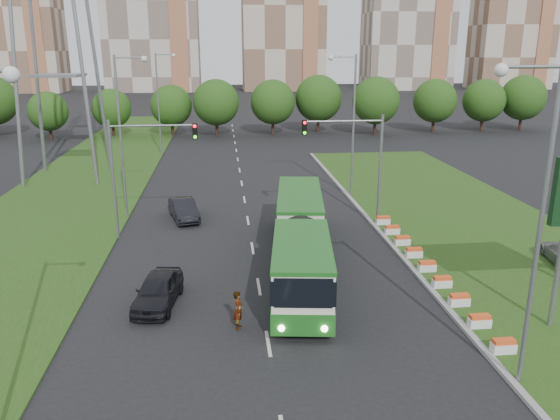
{
  "coord_description": "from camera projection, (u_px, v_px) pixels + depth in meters",
  "views": [
    {
      "loc": [
        -4.73,
        -27.14,
        12.32
      ],
      "look_at": [
        -1.24,
        5.73,
        2.6
      ],
      "focal_mm": 35.0,
      "sensor_mm": 36.0,
      "label": 1
    }
  ],
  "objects": [
    {
      "name": "car_left_far",
      "position": [
        184.0,
        209.0,
        41.08
      ],
      "size": [
        2.75,
        4.97,
        1.55
      ],
      "primitive_type": "imported",
      "rotation": [
        0.0,
        0.0,
        0.25
      ],
      "color": "black",
      "rests_on": "ground"
    },
    {
      "name": "left_verge",
      "position": [
        84.0,
        184.0,
        51.85
      ],
      "size": [
        12.0,
        110.0,
        0.1
      ],
      "primitive_type": "cube",
      "color": "#234513",
      "rests_on": "ground"
    },
    {
      "name": "pedestrian",
      "position": [
        238.0,
        310.0,
        24.89
      ],
      "size": [
        0.51,
        0.71,
        1.83
      ],
      "primitive_type": "imported",
      "rotation": [
        0.0,
        0.0,
        1.45
      ],
      "color": "gray",
      "rests_on": "ground"
    },
    {
      "name": "car_left_near",
      "position": [
        158.0,
        290.0,
        27.21
      ],
      "size": [
        2.54,
        4.9,
        1.6
      ],
      "primitive_type": "imported",
      "rotation": [
        0.0,
        0.0,
        -0.15
      ],
      "color": "black",
      "rests_on": "ground"
    },
    {
      "name": "tree_line",
      "position": [
        320.0,
        104.0,
        82.06
      ],
      "size": [
        120.0,
        8.0,
        9.0
      ],
      "primitive_type": null,
      "color": "#214A13",
      "rests_on": "ground"
    },
    {
      "name": "median_kerb",
      "position": [
        380.0,
        232.0,
        38.07
      ],
      "size": [
        0.3,
        60.0,
        0.18
      ],
      "primitive_type": "cube",
      "color": "gray",
      "rests_on": "ground"
    },
    {
      "name": "midrise_east",
      "position": [
        513.0,
        25.0,
        176.44
      ],
      "size": [
        24.0,
        14.0,
        40.0
      ],
      "primitive_type": "cube",
      "color": "beige",
      "rests_on": "ground"
    },
    {
      "name": "shopping_trolley",
      "position": [
        277.0,
        327.0,
        24.61
      ],
      "size": [
        0.34,
        0.36,
        0.58
      ],
      "rotation": [
        0.0,
        0.0,
        0.13
      ],
      "color": "#EC4C0C",
      "rests_on": "ground"
    },
    {
      "name": "flower_planters",
      "position": [
        427.0,
        266.0,
        31.16
      ],
      "size": [
        1.1,
        18.1,
        0.6
      ],
      "primitive_type": null,
      "color": "silver",
      "rests_on": "grass_median"
    },
    {
      "name": "apartment_tower_west",
      "position": [
        12.0,
        8.0,
        159.57
      ],
      "size": [
        26.0,
        15.0,
        48.0
      ],
      "primitive_type": "cube",
      "color": "beige",
      "rests_on": "ground"
    },
    {
      "name": "traffic_mast_left",
      "position": [
        137.0,
        160.0,
        35.87
      ],
      "size": [
        5.76,
        0.32,
        8.0
      ],
      "color": "gray",
      "rests_on": "ground"
    },
    {
      "name": "lane_markings",
      "position": [
        243.0,
        194.0,
        48.62
      ],
      "size": [
        0.2,
        100.0,
        0.01
      ],
      "primitive_type": null,
      "color": "beige",
      "rests_on": "ground"
    },
    {
      "name": "apartment_tower_east",
      "position": [
        409.0,
        13.0,
        171.9
      ],
      "size": [
        27.0,
        15.0,
        47.0
      ],
      "primitive_type": "cube",
      "color": "beige",
      "rests_on": "ground"
    },
    {
      "name": "apartment_tower_cwest",
      "position": [
        150.0,
        2.0,
        163.07
      ],
      "size": [
        28.0,
        15.0,
        52.0
      ],
      "primitive_type": "cube",
      "color": "beige",
      "rests_on": "ground"
    },
    {
      "name": "ground",
      "position": [
        313.0,
        284.0,
        29.85
      ],
      "size": [
        360.0,
        360.0,
        0.0
      ],
      "primitive_type": "plane",
      "color": "black",
      "rests_on": "ground"
    },
    {
      "name": "apartment_tower_ceast",
      "position": [
        283.0,
        7.0,
        167.41
      ],
      "size": [
        25.0,
        15.0,
        50.0
      ],
      "primitive_type": "cube",
      "color": "beige",
      "rests_on": "ground"
    },
    {
      "name": "articulated_bus",
      "position": [
        299.0,
        237.0,
        31.79
      ],
      "size": [
        2.81,
        17.99,
        2.96
      ],
      "rotation": [
        0.0,
        0.0,
        -0.13
      ],
      "color": "silver",
      "rests_on": "ground"
    },
    {
      "name": "grass_median",
      "position": [
        475.0,
        229.0,
        38.78
      ],
      "size": [
        14.0,
        60.0,
        0.15
      ],
      "primitive_type": "cube",
      "color": "#234513",
      "rests_on": "ground"
    },
    {
      "name": "traffic_mast_median",
      "position": [
        358.0,
        153.0,
        38.36
      ],
      "size": [
        5.76,
        0.32,
        8.0
      ],
      "color": "gray",
      "rests_on": "ground"
    },
    {
      "name": "street_lamps",
      "position": [
        248.0,
        146.0,
        37.39
      ],
      "size": [
        36.0,
        60.0,
        12.0
      ],
      "primitive_type": null,
      "color": "gray",
      "rests_on": "ground"
    }
  ]
}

